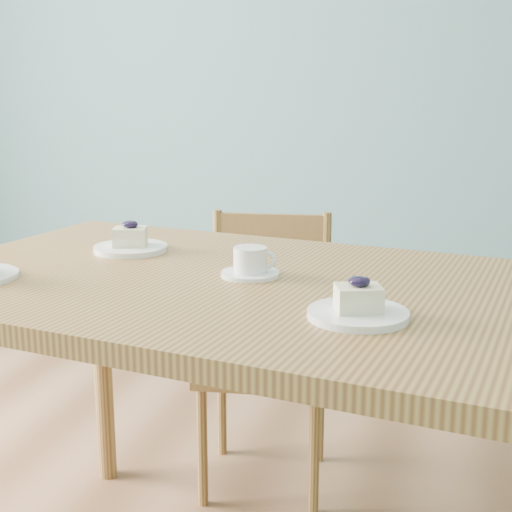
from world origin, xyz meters
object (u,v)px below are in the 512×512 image
at_px(dining_chair, 266,349).
at_px(dining_table, 259,318).
at_px(cheesecake_plate_far, 130,243).
at_px(cheesecake_plate_near, 358,307).
at_px(coffee_cup, 251,264).

bearing_deg(dining_chair, dining_table, -84.35).
bearing_deg(dining_chair, cheesecake_plate_far, -127.28).
bearing_deg(cheesecake_plate_far, dining_table, -26.41).
distance_m(cheesecake_plate_near, cheesecake_plate_far, 0.72).
height_order(dining_table, cheesecake_plate_far, cheesecake_plate_far).
bearing_deg(cheesecake_plate_far, cheesecake_plate_near, -31.47).
bearing_deg(cheesecake_plate_near, cheesecake_plate_far, 148.53).
distance_m(cheesecake_plate_near, coffee_cup, 0.35).
xyz_separation_m(dining_table, cheesecake_plate_near, (0.23, -0.19, 0.10)).
distance_m(dining_table, cheesecake_plate_near, 0.32).
height_order(dining_chair, coffee_cup, coffee_cup).
relative_size(dining_chair, cheesecake_plate_far, 4.59).
bearing_deg(dining_chair, coffee_cup, -86.23).
relative_size(dining_table, cheesecake_plate_far, 8.95).
distance_m(dining_table, cheesecake_plate_far, 0.44).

